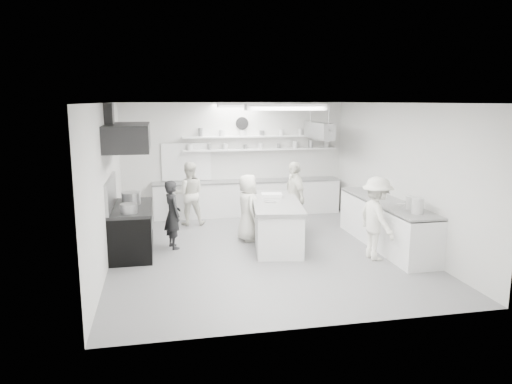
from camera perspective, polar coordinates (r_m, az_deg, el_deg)
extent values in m
cube|color=gray|center=(10.01, 0.67, -6.99)|extent=(6.00, 7.00, 0.02)
cube|color=white|center=(9.54, 0.71, 10.57)|extent=(6.00, 7.00, 0.02)
cube|color=silver|center=(13.07, -2.55, 3.97)|extent=(6.00, 0.04, 3.00)
cube|color=silver|center=(6.35, 7.35, -3.38)|extent=(6.00, 0.04, 3.00)
cube|color=silver|center=(9.50, -17.30, 0.93)|extent=(0.04, 7.00, 3.00)
cube|color=silver|center=(10.69, 16.61, 2.02)|extent=(0.04, 7.00, 3.00)
cube|color=black|center=(10.08, -14.48, -4.49)|extent=(0.80, 1.80, 0.90)
cube|color=black|center=(9.76, -15.00, 6.33)|extent=(0.85, 2.00, 0.50)
cube|color=white|center=(12.99, -1.00, -0.71)|extent=(5.00, 0.60, 0.92)
cube|color=white|center=(13.04, 0.58, 5.07)|extent=(4.20, 0.26, 0.04)
cube|color=white|center=(13.01, 0.59, 6.60)|extent=(4.20, 0.26, 0.04)
cube|color=black|center=(12.92, -8.25, 3.57)|extent=(1.30, 0.04, 1.00)
cylinder|color=white|center=(12.98, -1.68, 8.14)|extent=(0.32, 0.05, 0.32)
cube|color=white|center=(10.56, 15.14, -3.72)|extent=(0.74, 3.30, 0.94)
cube|color=#9B9C9F|center=(12.41, 7.46, 7.24)|extent=(0.30, 1.60, 0.40)
cube|color=white|center=(7.79, 3.54, 9.99)|extent=(1.30, 0.25, 0.10)
cube|color=white|center=(11.30, -1.25, 10.24)|extent=(1.30, 0.25, 0.10)
cube|color=white|center=(10.38, 2.38, -3.73)|extent=(1.27, 2.53, 0.89)
cylinder|color=#9B9C9F|center=(10.17, -14.57, -0.84)|extent=(0.38, 0.38, 0.29)
imported|color=black|center=(10.15, -9.85, -2.64)|extent=(0.48, 0.60, 1.43)
imported|color=white|center=(12.01, -7.92, -0.19)|extent=(0.79, 0.63, 1.57)
imported|color=white|center=(10.55, -0.99, -1.87)|extent=(0.52, 0.75, 1.47)
imported|color=white|center=(11.20, 4.55, -0.63)|extent=(0.52, 1.02, 1.67)
imported|color=white|center=(9.57, 14.10, -3.06)|extent=(0.69, 1.09, 1.62)
imported|color=#9B9C9F|center=(10.20, 1.63, -1.25)|extent=(0.29, 0.29, 0.06)
imported|color=white|center=(10.09, 2.21, -1.40)|extent=(0.18, 0.18, 0.06)
imported|color=white|center=(10.14, 16.97, -1.53)|extent=(0.25, 0.25, 0.05)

